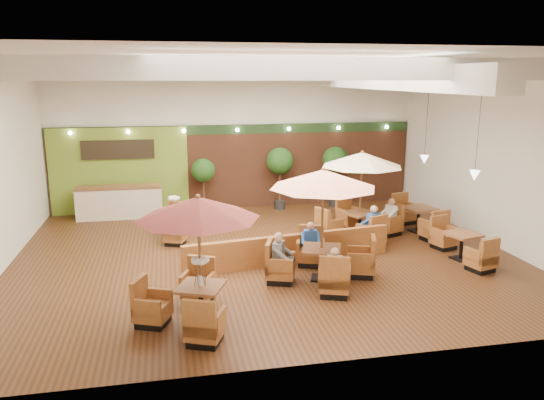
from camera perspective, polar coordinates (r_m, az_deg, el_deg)
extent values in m
plane|color=#381E0F|center=(15.31, -0.74, -5.94)|extent=(14.00, 14.00, 0.00)
cube|color=silver|center=(20.52, -3.85, 6.79)|extent=(14.00, 0.04, 5.50)
cube|color=silver|center=(8.93, 6.26, -1.53)|extent=(14.00, 0.04, 5.50)
cube|color=silver|center=(17.33, 22.71, 4.64)|extent=(0.04, 12.00, 5.50)
cube|color=white|center=(14.48, -0.81, 15.10)|extent=(14.00, 12.00, 0.04)
cube|color=brown|center=(20.62, -3.77, 3.59)|extent=(13.90, 0.10, 3.20)
cube|color=#1E3819|center=(20.42, -3.83, 7.60)|extent=(13.90, 0.12, 0.35)
cube|color=olive|center=(20.47, -16.07, 3.04)|extent=(5.00, 0.08, 3.20)
cube|color=black|center=(20.27, -16.23, 5.22)|extent=(2.60, 0.08, 0.70)
cube|color=white|center=(15.49, 12.36, 12.64)|extent=(0.60, 11.00, 0.60)
cube|color=white|center=(10.56, 3.26, 13.93)|extent=(13.60, 0.12, 0.45)
cube|color=white|center=(13.20, 0.25, 13.78)|extent=(13.60, 0.12, 0.45)
cube|color=white|center=(15.75, -1.69, 13.66)|extent=(13.60, 0.12, 0.45)
cube|color=white|center=(18.42, -3.13, 13.56)|extent=(13.60, 0.12, 0.45)
cylinder|color=black|center=(15.72, 21.43, 8.22)|extent=(0.01, 0.01, 3.20)
cone|color=white|center=(15.92, 20.96, 2.48)|extent=(0.28, 0.28, 0.28)
cylinder|color=black|center=(18.32, 16.38, 9.15)|extent=(0.01, 0.01, 3.20)
cone|color=white|center=(18.49, 16.07, 4.20)|extent=(0.28, 0.28, 0.28)
sphere|color=#FFEAC6|center=(20.31, -20.90, 6.75)|extent=(0.14, 0.14, 0.14)
sphere|color=#FFEAC6|center=(20.07, -15.23, 7.08)|extent=(0.14, 0.14, 0.14)
sphere|color=#FFEAC6|center=(20.03, -9.47, 7.35)|extent=(0.14, 0.14, 0.14)
sphere|color=#FFEAC6|center=(20.20, -3.75, 7.54)|extent=(0.14, 0.14, 0.14)
sphere|color=#FFEAC6|center=(20.55, 1.84, 7.66)|extent=(0.14, 0.14, 0.14)
sphere|color=#FFEAC6|center=(21.09, 7.19, 7.70)|extent=(0.14, 0.14, 0.14)
sphere|color=#FFEAC6|center=(21.80, 12.23, 7.68)|extent=(0.14, 0.14, 0.14)
cube|color=beige|center=(19.91, -16.05, -0.32)|extent=(3.00, 0.70, 1.10)
cube|color=brown|center=(19.79, -16.16, 1.37)|extent=(3.00, 0.75, 0.06)
cube|color=brown|center=(14.51, 1.94, -5.32)|extent=(5.91, 1.08, 0.82)
cube|color=brown|center=(11.21, -7.68, -9.24)|extent=(1.17, 1.17, 0.06)
cylinder|color=black|center=(11.35, -7.62, -10.95)|extent=(0.10, 0.10, 0.69)
cube|color=black|center=(11.51, -7.56, -12.62)|extent=(0.62, 0.62, 0.04)
cube|color=brown|center=(10.49, -7.24, -13.51)|extent=(0.85, 0.85, 0.34)
cube|color=brown|center=(10.13, -6.57, -12.51)|extent=(0.64, 0.35, 0.73)
cube|color=brown|center=(10.49, -8.88, -12.28)|extent=(0.30, 0.56, 0.29)
cube|color=brown|center=(10.31, -5.63, -12.66)|extent=(0.30, 0.56, 0.29)
cube|color=black|center=(10.60, -7.20, -14.68)|extent=(0.76, 0.76, 0.15)
cube|color=brown|center=(12.30, -7.92, -9.39)|extent=(0.85, 0.85, 0.34)
cube|color=brown|center=(12.41, -8.53, -7.64)|extent=(0.64, 0.35, 0.73)
cube|color=brown|center=(12.13, -6.58, -8.62)|extent=(0.30, 0.56, 0.29)
cube|color=brown|center=(12.32, -9.30, -8.35)|extent=(0.30, 0.56, 0.29)
cube|color=black|center=(12.39, -7.89, -10.42)|extent=(0.76, 0.76, 0.15)
cube|color=brown|center=(11.38, -12.72, -11.52)|extent=(0.85, 0.85, 0.34)
cube|color=brown|center=(11.34, -11.51, -9.80)|extent=(0.35, 0.64, 0.73)
cube|color=brown|center=(11.55, -12.15, -9.98)|extent=(0.56, 0.30, 0.29)
cube|color=brown|center=(11.04, -13.43, -11.15)|extent=(0.56, 0.30, 0.29)
cube|color=black|center=(11.48, -12.66, -12.62)|extent=(0.76, 0.76, 0.15)
cylinder|color=brown|center=(11.01, -7.77, -6.56)|extent=(0.06, 0.06, 2.62)
cone|color=#511A17|center=(10.69, -7.95, -0.83)|extent=(2.52, 2.52, 0.45)
sphere|color=brown|center=(10.64, -7.99, 0.37)|extent=(0.10, 0.10, 0.10)
cylinder|color=silver|center=(11.16, -7.70, -8.56)|extent=(0.10, 0.10, 0.22)
cube|color=brown|center=(13.36, 5.37, -5.27)|extent=(1.19, 1.19, 0.07)
cylinder|color=black|center=(13.48, 5.33, -6.83)|extent=(0.11, 0.11, 0.73)
cube|color=black|center=(13.62, 5.30, -8.37)|extent=(0.63, 0.63, 0.04)
cube|color=brown|center=(12.58, 6.69, -8.75)|extent=(0.87, 0.87, 0.35)
cube|color=brown|center=(12.24, 7.55, -7.73)|extent=(0.69, 0.33, 0.77)
cube|color=brown|center=(12.50, 5.24, -7.76)|extent=(0.28, 0.60, 0.31)
cube|color=brown|center=(12.50, 8.21, -7.85)|extent=(0.28, 0.60, 0.31)
cube|color=black|center=(12.67, 6.66, -9.82)|extent=(0.77, 0.77, 0.15)
cube|color=brown|center=(14.46, 4.14, -5.74)|extent=(0.87, 0.87, 0.35)
cube|color=brown|center=(14.59, 3.52, -4.19)|extent=(0.69, 0.33, 0.77)
cube|color=brown|center=(14.38, 5.43, -4.95)|extent=(0.28, 0.60, 0.31)
cube|color=brown|center=(14.41, 2.88, -4.86)|extent=(0.28, 0.60, 0.31)
cube|color=black|center=(14.55, 4.12, -6.69)|extent=(0.77, 0.77, 0.15)
cube|color=brown|center=(13.26, 0.93, -7.48)|extent=(0.87, 0.87, 0.35)
cube|color=brown|center=(13.29, 2.00, -5.92)|extent=(0.33, 0.69, 0.77)
cube|color=brown|center=(13.49, 1.09, -6.12)|extent=(0.60, 0.28, 0.31)
cube|color=brown|center=(12.89, 0.76, -7.06)|extent=(0.60, 0.28, 0.31)
cube|color=black|center=(13.35, 0.92, -8.50)|extent=(0.77, 0.77, 0.15)
cube|color=brown|center=(13.83, 9.53, -6.78)|extent=(0.87, 0.87, 0.35)
cube|color=brown|center=(13.55, 8.64, -5.69)|extent=(0.33, 0.69, 0.77)
cube|color=brown|center=(13.46, 9.61, -6.36)|extent=(0.60, 0.28, 0.31)
cube|color=brown|center=(14.07, 9.53, -5.49)|extent=(0.60, 0.28, 0.31)
cube|color=black|center=(13.92, 9.49, -7.77)|extent=(0.77, 0.77, 0.15)
cylinder|color=brown|center=(13.19, 5.42, -2.85)|extent=(0.06, 0.06, 2.77)
cone|color=#E78B6F|center=(12.91, 5.53, 2.29)|extent=(2.66, 2.66, 0.45)
sphere|color=brown|center=(12.87, 5.56, 3.30)|extent=(0.10, 0.10, 0.10)
cube|color=brown|center=(17.07, 9.44, -1.41)|extent=(1.18, 1.18, 0.06)
cylinder|color=black|center=(17.17, 9.39, -2.62)|extent=(0.11, 0.11, 0.71)
cube|color=black|center=(17.27, 9.34, -3.82)|extent=(0.63, 0.63, 0.04)
cube|color=brown|center=(16.28, 10.63, -3.82)|extent=(0.86, 0.86, 0.34)
cube|color=brown|center=(15.92, 10.68, -3.00)|extent=(0.66, 0.35, 0.75)
cube|color=brown|center=(16.01, 9.85, -3.27)|extent=(0.30, 0.58, 0.30)
cube|color=brown|center=(16.43, 11.45, -2.92)|extent=(0.30, 0.58, 0.30)
cube|color=black|center=(16.35, 10.59, -4.64)|extent=(0.77, 0.77, 0.15)
cube|color=brown|center=(18.11, 8.26, -2.00)|extent=(0.86, 0.86, 0.34)
cube|color=brown|center=(18.30, 8.33, -0.80)|extent=(0.66, 0.35, 0.75)
cube|color=brown|center=(18.26, 9.02, -1.21)|extent=(0.30, 0.58, 0.30)
cube|color=brown|center=(17.86, 7.53, -1.48)|extent=(0.30, 0.58, 0.30)
cube|color=black|center=(18.17, 8.23, -2.75)|extent=(0.77, 0.77, 0.15)
cube|color=brown|center=(16.86, 6.13, -3.07)|extent=(0.86, 0.86, 0.34)
cube|color=brown|center=(16.76, 7.11, -2.05)|extent=(0.35, 0.66, 0.75)
cube|color=brown|center=(17.04, 5.49, -2.13)|extent=(0.58, 0.30, 0.30)
cube|color=brown|center=(16.58, 6.83, -2.60)|extent=(0.58, 0.30, 0.30)
cube|color=black|center=(16.93, 6.11, -3.87)|extent=(0.77, 0.77, 0.15)
cube|color=brown|center=(17.56, 12.50, -2.65)|extent=(0.86, 0.86, 0.34)
cube|color=brown|center=(17.47, 11.63, -1.60)|extent=(0.35, 0.66, 0.75)
cube|color=brown|center=(17.30, 13.26, -2.19)|extent=(0.58, 0.30, 0.30)
cube|color=brown|center=(17.72, 11.82, -1.76)|extent=(0.58, 0.30, 0.30)
cube|color=black|center=(17.63, 12.46, -3.42)|extent=(0.77, 0.77, 0.15)
cylinder|color=brown|center=(16.94, 9.51, 0.46)|extent=(0.06, 0.06, 2.68)
cone|color=beige|center=(16.73, 9.66, 4.33)|extent=(2.57, 2.57, 0.45)
sphere|color=brown|center=(16.70, 9.69, 5.11)|extent=(0.10, 0.10, 0.10)
cube|color=brown|center=(17.17, -10.46, -1.70)|extent=(1.04, 1.04, 0.06)
cylinder|color=black|center=(17.26, -10.42, -2.75)|extent=(0.09, 0.09, 0.62)
cube|color=black|center=(17.35, -10.37, -3.79)|extent=(0.55, 0.55, 0.04)
cube|color=brown|center=(16.42, -10.35, -3.80)|extent=(0.76, 0.76, 0.30)
cube|color=brown|center=(16.13, -10.05, -3.07)|extent=(0.57, 0.31, 0.65)
cube|color=brown|center=(16.47, -11.25, -3.12)|extent=(0.26, 0.50, 0.26)
cube|color=brown|center=(16.27, -9.49, -3.24)|extent=(0.26, 0.50, 0.26)
cube|color=black|center=(16.48, -10.32, -4.52)|extent=(0.67, 0.67, 0.13)
cube|color=brown|center=(18.13, -10.46, -2.20)|extent=(0.76, 0.76, 0.30)
cube|color=brown|center=(18.28, -10.80, -1.18)|extent=(0.57, 0.31, 0.65)
cube|color=brown|center=(17.99, -9.68, -1.67)|extent=(0.26, 0.50, 0.26)
cube|color=brown|center=(18.18, -11.28, -1.58)|extent=(0.26, 0.50, 0.26)
cube|color=black|center=(18.19, -10.43, -2.85)|extent=(0.67, 0.67, 0.13)
cylinder|color=silver|center=(17.14, -10.48, -1.26)|extent=(0.10, 0.10, 0.22)
cube|color=brown|center=(15.69, 19.79, -3.49)|extent=(1.06, 1.06, 0.06)
cylinder|color=black|center=(15.79, 19.70, -4.72)|extent=(0.10, 0.10, 0.67)
cube|color=black|center=(15.89, 19.60, -5.93)|extent=(0.56, 0.56, 0.04)
cube|color=brown|center=(15.04, 21.53, -6.03)|extent=(0.77, 0.77, 0.32)
cube|color=brown|center=(14.71, 21.92, -5.24)|extent=(0.63, 0.27, 0.71)
cube|color=brown|center=(14.77, 20.83, -5.49)|extent=(0.23, 0.56, 0.28)
cube|color=brown|center=(15.19, 22.34, -5.11)|extent=(0.23, 0.56, 0.28)
cube|color=black|center=(15.11, 21.46, -6.86)|extent=(0.68, 0.68, 0.14)
cube|color=brown|center=(16.59, 18.00, -3.99)|extent=(0.77, 0.77, 0.32)
cube|color=brown|center=(16.76, 17.87, -2.74)|extent=(0.63, 0.27, 0.71)
cube|color=brown|center=(16.74, 18.76, -3.18)|extent=(0.23, 0.56, 0.28)
cube|color=brown|center=(16.34, 17.32, -3.46)|extent=(0.23, 0.56, 0.28)
cube|color=black|center=(16.66, 17.94, -4.75)|extent=(0.68, 0.68, 0.14)
cube|color=brown|center=(18.05, 15.52, -0.88)|extent=(1.12, 1.12, 0.07)
cylinder|color=black|center=(18.14, 15.45, -2.05)|extent=(0.11, 0.11, 0.72)
cube|color=black|center=(18.24, 15.38, -3.20)|extent=(0.60, 0.60, 0.04)
cube|color=brown|center=(17.28, 16.96, -3.16)|extent=(0.82, 0.82, 0.35)
cube|color=brown|center=(16.93, 17.26, -2.36)|extent=(0.68, 0.27, 0.76)
cube|color=brown|center=(17.02, 16.22, -2.59)|extent=(0.23, 0.60, 0.31)
cube|color=brown|center=(17.43, 17.78, -2.33)|extent=(0.23, 0.60, 0.31)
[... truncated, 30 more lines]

